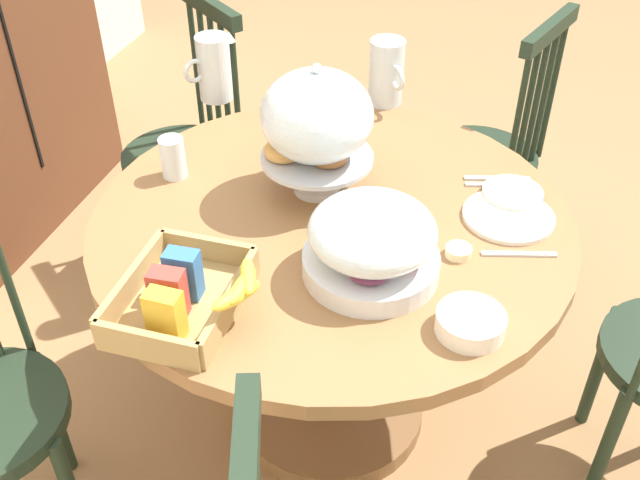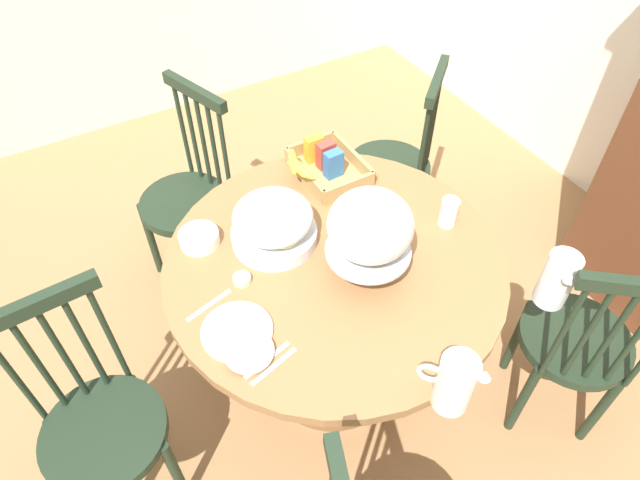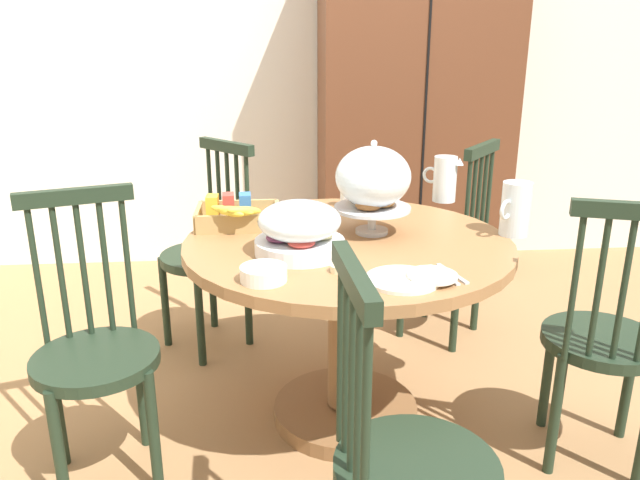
% 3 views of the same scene
% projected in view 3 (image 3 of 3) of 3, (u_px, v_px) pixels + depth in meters
% --- Properties ---
extents(ground_plane, '(10.00, 10.00, 0.00)m').
position_uv_depth(ground_plane, '(366.00, 404.00, 2.53)').
color(ground_plane, '#997047').
extents(wall_back, '(4.80, 0.06, 2.60)m').
position_uv_depth(wall_back, '(326.00, 58.00, 3.85)').
color(wall_back, silver).
rests_on(wall_back, ground_plane).
extents(wooden_armoire, '(1.18, 0.60, 1.96)m').
position_uv_depth(wooden_armoire, '(413.00, 115.00, 3.68)').
color(wooden_armoire, brown).
rests_on(wooden_armoire, ground_plane).
extents(dining_table, '(1.17, 1.17, 0.74)m').
position_uv_depth(dining_table, '(347.00, 296.00, 2.28)').
color(dining_table, olive).
rests_on(dining_table, ground_plane).
extents(windsor_chair_near_window, '(0.47, 0.47, 0.97)m').
position_uv_depth(windsor_chair_near_window, '(208.00, 255.00, 2.90)').
color(windsor_chair_near_window, '#1E2D1E').
rests_on(windsor_chair_near_window, ground_plane).
extents(windsor_chair_by_cabinet, '(0.43, 0.43, 0.97)m').
position_uv_depth(windsor_chair_by_cabinet, '(95.00, 355.00, 1.99)').
color(windsor_chair_by_cabinet, '#1E2D1E').
rests_on(windsor_chair_by_cabinet, ground_plane).
extents(windsor_chair_facing_door, '(0.40, 0.40, 0.97)m').
position_uv_depth(windsor_chair_facing_door, '(407.00, 470.00, 1.47)').
color(windsor_chair_facing_door, '#1E2D1E').
rests_on(windsor_chair_facing_door, ground_plane).
extents(windsor_chair_far_side, '(0.43, 0.43, 0.97)m').
position_uv_depth(windsor_chair_far_side, '(604.00, 343.00, 2.07)').
color(windsor_chair_far_side, '#1E2D1E').
rests_on(windsor_chair_far_side, ground_plane).
extents(windsor_chair_host_seat, '(0.47, 0.47, 0.97)m').
position_uv_depth(windsor_chair_host_seat, '(447.00, 249.00, 2.99)').
color(windsor_chair_host_seat, '#1E2D1E').
rests_on(windsor_chair_host_seat, ground_plane).
extents(pastry_stand_with_dome, '(0.28, 0.28, 0.34)m').
position_uv_depth(pastry_stand_with_dome, '(372.00, 180.00, 2.22)').
color(pastry_stand_with_dome, silver).
rests_on(pastry_stand_with_dome, dining_table).
extents(fruit_platter_covered, '(0.30, 0.30, 0.18)m').
position_uv_depth(fruit_platter_covered, '(299.00, 229.00, 2.04)').
color(fruit_platter_covered, silver).
rests_on(fruit_platter_covered, dining_table).
extents(orange_juice_pitcher, '(0.16, 0.14, 0.20)m').
position_uv_depth(orange_juice_pitcher, '(515.00, 211.00, 2.23)').
color(orange_juice_pitcher, silver).
rests_on(orange_juice_pitcher, dining_table).
extents(milk_pitcher, '(0.16, 0.13, 0.20)m').
position_uv_depth(milk_pitcher, '(445.00, 181.00, 2.70)').
color(milk_pitcher, silver).
rests_on(milk_pitcher, dining_table).
extents(cereal_basket, '(0.32, 0.30, 0.12)m').
position_uv_depth(cereal_basket, '(235.00, 215.00, 2.35)').
color(cereal_basket, tan).
rests_on(cereal_basket, dining_table).
extents(china_plate_large, '(0.22, 0.22, 0.01)m').
position_uv_depth(china_plate_large, '(402.00, 280.00, 1.83)').
color(china_plate_large, white).
rests_on(china_plate_large, dining_table).
extents(china_plate_small, '(0.15, 0.15, 0.01)m').
position_uv_depth(china_plate_small, '(432.00, 275.00, 1.83)').
color(china_plate_small, white).
rests_on(china_plate_small, china_plate_large).
extents(cereal_bowl, '(0.14, 0.14, 0.04)m').
position_uv_depth(cereal_bowl, '(264.00, 274.00, 1.83)').
color(cereal_bowl, white).
rests_on(cereal_bowl, dining_table).
extents(drinking_glass, '(0.06, 0.06, 0.11)m').
position_uv_depth(drinking_glass, '(348.00, 194.00, 2.61)').
color(drinking_glass, silver).
rests_on(drinking_glass, dining_table).
extents(butter_dish, '(0.06, 0.06, 0.02)m').
position_uv_depth(butter_dish, '(340.00, 268.00, 1.90)').
color(butter_dish, beige).
rests_on(butter_dish, dining_table).
extents(table_knife, '(0.06, 0.17, 0.01)m').
position_uv_depth(table_knife, '(444.00, 275.00, 1.87)').
color(table_knife, silver).
rests_on(table_knife, dining_table).
extents(dinner_fork, '(0.06, 0.17, 0.01)m').
position_uv_depth(dinner_fork, '(452.00, 274.00, 1.88)').
color(dinner_fork, silver).
rests_on(dinner_fork, dining_table).
extents(soup_spoon, '(0.06, 0.17, 0.01)m').
position_uv_depth(soup_spoon, '(359.00, 287.00, 1.78)').
color(soup_spoon, silver).
rests_on(soup_spoon, dining_table).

